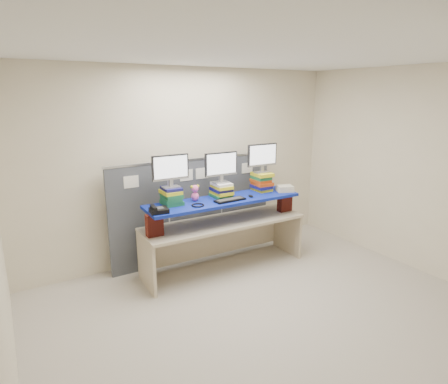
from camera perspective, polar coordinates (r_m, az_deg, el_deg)
room at (r=3.94m, az=7.29°, el=-0.37°), size 5.00×4.00×2.80m
cubicle_partition at (r=5.56m, az=-4.36°, el=-2.55°), size 2.60×0.06×1.53m
desk at (r=5.27m, az=0.00°, el=-5.91°), size 2.33×0.73×0.70m
brick_pier_left at (r=4.73m, az=-10.56°, el=-4.98°), size 0.21×0.12×0.28m
brick_pier_right at (r=5.69m, az=9.23°, el=-1.52°), size 0.21×0.12×0.28m
blue_board at (r=5.13m, az=0.00°, el=-1.30°), size 2.20×0.60×0.04m
book_stack_left at (r=4.90m, az=-8.03°, el=-0.61°), size 0.25×0.30×0.23m
book_stack_center at (r=5.21m, az=-0.41°, el=0.32°), size 0.25×0.31×0.20m
book_stack_right at (r=5.56m, az=5.74°, el=1.59°), size 0.26×0.30×0.27m
monitor_left at (r=4.81m, az=-8.15°, el=3.49°), size 0.49×0.14×0.43m
monitor_center at (r=5.13m, az=-0.44°, el=4.05°), size 0.49×0.14×0.43m
monitor_right at (r=5.48m, az=5.84°, el=5.42°), size 0.49×0.14×0.43m
keyboard at (r=5.03m, az=0.91°, el=-1.21°), size 0.44×0.16×0.03m
mouse at (r=5.23m, az=4.11°, el=-0.62°), size 0.05×0.10×0.03m
desk_phone at (r=4.60m, az=-9.99°, el=-2.72°), size 0.24×0.22×0.09m
headset at (r=4.82m, az=-4.01°, el=-2.01°), size 0.20×0.20×0.02m
plush_toy at (r=5.02m, az=-4.45°, el=-0.12°), size 0.13×0.10×0.22m
binder_stack at (r=5.59m, az=9.27°, el=0.51°), size 0.29×0.26×0.09m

